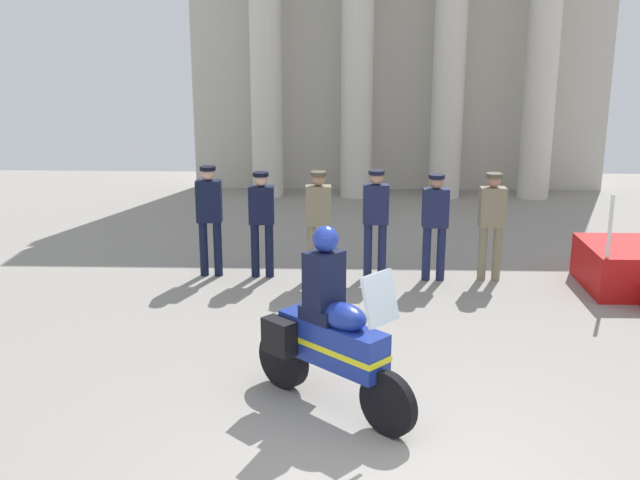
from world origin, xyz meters
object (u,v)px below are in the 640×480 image
object	(u,v)px
officer_in_row_2	(318,217)
officer_in_row_5	(492,218)
officer_in_row_0	(209,212)
motorcycle_with_rider	(327,334)
officer_in_row_1	(262,216)
officer_in_row_3	(376,215)
officer_in_row_4	(435,219)

from	to	relation	value
officer_in_row_2	officer_in_row_5	xyz separation A→B (m)	(2.61, 0.05, -0.01)
officer_in_row_0	motorcycle_with_rider	xyz separation A→B (m)	(1.90, -4.26, -0.22)
officer_in_row_0	officer_in_row_1	distance (m)	0.81
officer_in_row_3	officer_in_row_1	bearing A→B (deg)	-0.17
officer_in_row_0	officer_in_row_4	xyz separation A→B (m)	(3.43, -0.11, -0.05)
officer_in_row_0	officer_in_row_5	size ratio (longest dim) A/B	1.04
officer_in_row_2	officer_in_row_5	size ratio (longest dim) A/B	1.01
officer_in_row_3	officer_in_row_4	size ratio (longest dim) A/B	1.02
officer_in_row_2	officer_in_row_4	world-z (taller)	officer_in_row_2
officer_in_row_5	motorcycle_with_rider	bearing A→B (deg)	57.84
officer_in_row_3	officer_in_row_5	distance (m)	1.74
officer_in_row_3	officer_in_row_5	bearing A→B (deg)	173.51
officer_in_row_1	officer_in_row_4	bearing A→B (deg)	175.78
officer_in_row_3	motorcycle_with_rider	distance (m)	4.35
officer_in_row_1	officer_in_row_4	world-z (taller)	officer_in_row_1
officer_in_row_0	officer_in_row_2	xyz separation A→B (m)	(1.67, -0.14, -0.03)
officer_in_row_2	motorcycle_with_rider	bearing A→B (deg)	90.68
motorcycle_with_rider	officer_in_row_4	bearing A→B (deg)	112.72
officer_in_row_0	officer_in_row_1	size ratio (longest dim) A/B	1.05
officer_in_row_1	officer_in_row_3	size ratio (longest dim) A/B	0.99
officer_in_row_2	officer_in_row_4	bearing A→B (deg)	178.27
officer_in_row_4	motorcycle_with_rider	bearing A→B (deg)	67.29
officer_in_row_2	motorcycle_with_rider	xyz separation A→B (m)	(0.23, -4.12, -0.20)
officer_in_row_5	motorcycle_with_rider	distance (m)	4.81
officer_in_row_3	officer_in_row_5	world-z (taller)	officer_in_row_3
officer_in_row_0	motorcycle_with_rider	bearing A→B (deg)	111.57
officer_in_row_1	officer_in_row_2	xyz separation A→B (m)	(0.87, -0.10, 0.02)
officer_in_row_4	officer_in_row_3	bearing A→B (deg)	-12.06
officer_in_row_0	officer_in_row_4	bearing A→B (deg)	175.60
officer_in_row_0	officer_in_row_3	size ratio (longest dim) A/B	1.03
officer_in_row_5	officer_in_row_3	bearing A→B (deg)	-6.49
officer_in_row_0	officer_in_row_2	size ratio (longest dim) A/B	1.03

